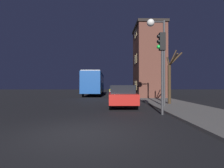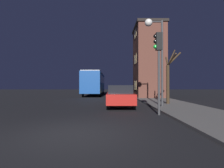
# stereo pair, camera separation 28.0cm
# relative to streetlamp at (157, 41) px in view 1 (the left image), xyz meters

# --- Properties ---
(ground_plane) EXTENTS (120.00, 120.00, 0.00)m
(ground_plane) POSITION_rel_streetlamp_xyz_m (-4.07, -6.16, -4.45)
(ground_plane) COLOR black
(brick_building) EXTENTS (3.48, 5.12, 8.73)m
(brick_building) POSITION_rel_streetlamp_xyz_m (1.65, 9.93, 0.06)
(brick_building) COLOR brown
(brick_building) RESTS_ON sidewalk
(streetlamp) EXTENTS (1.22, 0.50, 5.82)m
(streetlamp) POSITION_rel_streetlamp_xyz_m (0.00, 0.00, 0.00)
(streetlamp) COLOR #38383A
(streetlamp) RESTS_ON sidewalk
(traffic_light) EXTENTS (0.43, 0.24, 4.20)m
(traffic_light) POSITION_rel_streetlamp_xyz_m (-0.49, -2.68, -1.43)
(traffic_light) COLOR #38383A
(traffic_light) RESTS_ON ground
(bare_tree) EXTENTS (1.23, 1.88, 4.09)m
(bare_tree) POSITION_rel_streetlamp_xyz_m (1.44, 1.58, -2.33)
(bare_tree) COLOR #382819
(bare_tree) RESTS_ON sidewalk
(bus) EXTENTS (2.53, 11.76, 3.42)m
(bus) POSITION_rel_streetlamp_xyz_m (-5.57, 15.38, -2.40)
(bus) COLOR #194793
(bus) RESTS_ON ground
(car_near_lane) EXTENTS (1.80, 4.53, 1.52)m
(car_near_lane) POSITION_rel_streetlamp_xyz_m (-2.31, 0.69, -3.66)
(car_near_lane) COLOR #B21E19
(car_near_lane) RESTS_ON ground
(car_mid_lane) EXTENTS (1.78, 4.62, 1.49)m
(car_mid_lane) POSITION_rel_streetlamp_xyz_m (-2.28, 9.04, -3.68)
(car_mid_lane) COLOR #B7BABF
(car_mid_lane) RESTS_ON ground
(car_far_lane) EXTENTS (1.71, 3.87, 1.47)m
(car_far_lane) POSITION_rel_streetlamp_xyz_m (-2.42, 17.09, -3.68)
(car_far_lane) COLOR olive
(car_far_lane) RESTS_ON ground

